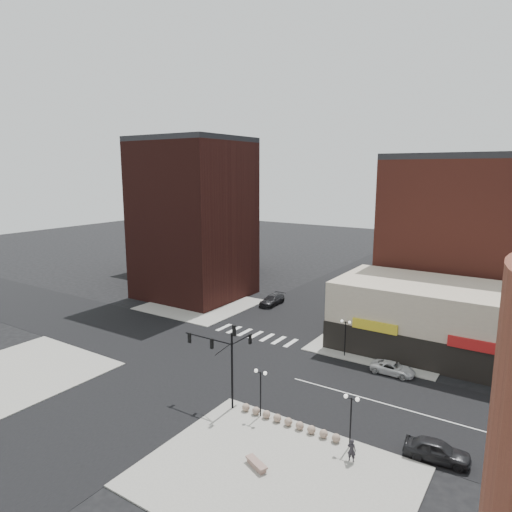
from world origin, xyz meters
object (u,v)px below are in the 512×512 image
Objects in this scene: traffic_signal at (226,352)px; stone_bench at (256,464)px; pedestrian at (352,450)px; street_lamp_ne at (345,329)px; street_lamp_se_a at (261,381)px; dark_sedan_east at (437,450)px; street_lamp_se_b at (351,408)px; white_suv at (393,368)px; dark_sedan_north at (272,300)px.

stone_bench is (7.21, -6.07, -4.60)m from traffic_signal.
street_lamp_ne is at bearing -70.28° from pedestrian.
street_lamp_se_a is 9.19m from pedestrian.
traffic_signal is 1.69× the size of dark_sedan_east.
pedestrian is 6.87m from stone_bench.
street_lamp_se_b is at bearing 103.41° from dark_sedan_east.
dark_sedan_east is 2.64× the size of pedestrian.
traffic_signal is 4.12m from street_lamp_se_a.
street_lamp_se_a reaches higher than white_suv.
street_lamp_se_a is 8.00m from street_lamp_se_b.
traffic_signal is 1.87× the size of street_lamp_se_a.
street_lamp_ne is at bearing 75.78° from white_suv.
dark_sedan_north reaches higher than white_suv.
street_lamp_ne is at bearing 73.25° from traffic_signal.
dark_sedan_north is (-24.20, 28.62, -2.52)m from street_lamp_se_b.
dark_sedan_east is 2.23× the size of stone_bench.
street_lamp_se_b is at bearing -175.49° from white_suv.
stone_bench is at bearing -59.73° from street_lamp_se_a.
street_lamp_se_a is at bearing 180.00° from street_lamp_se_b.
street_lamp_ne reaches higher than white_suv.
street_lamp_se_b is 0.93× the size of white_suv.
white_suv is 14.24m from dark_sedan_east.
street_lamp_ne is 2.39× the size of pedestrian.
white_suv is (5.88, -1.50, -2.67)m from street_lamp_ne.
white_suv is 27.06m from dark_sedan_north.
street_lamp_se_b is at bearing -68.57° from pedestrian.
street_lamp_se_a is 0.93× the size of white_suv.
traffic_signal is at bearing 143.49° from white_suv.
pedestrian is at bearing -173.25° from white_suv.
stone_bench is at bearing 121.35° from dark_sedan_east.
traffic_signal is at bearing -106.75° from street_lamp_ne.
street_lamp_se_a is at bearing -14.31° from pedestrian.
street_lamp_se_b is 0.91× the size of dark_sedan_east.
street_lamp_se_b is at bearing -50.97° from dark_sedan_north.
dark_sedan_east is 13.09m from stone_bench.
street_lamp_ne is 19.35m from pedestrian.
pedestrian is at bearing 119.63° from dark_sedan_east.
traffic_signal is 1.74× the size of white_suv.
street_lamp_ne is (1.00, 16.00, 0.00)m from street_lamp_se_a.
street_lamp_se_a is 16.27m from white_suv.
street_lamp_se_b is 14.79m from white_suv.
dark_sedan_north is (-16.20, 28.62, -2.52)m from street_lamp_se_a.
traffic_signal reaches higher than pedestrian.
dark_sedan_north is at bearing 130.22° from street_lamp_se_b.
street_lamp_se_a reaches higher than stone_bench.
pedestrian is (1.88, -16.08, 0.37)m from white_suv.
street_lamp_se_a reaches higher than dark_sedan_east.
dark_sedan_north is at bearing 143.73° from street_lamp_ne.
dark_sedan_east is at bearing 6.17° from traffic_signal.
stone_bench is at bearing 35.02° from pedestrian.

